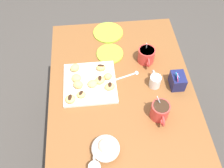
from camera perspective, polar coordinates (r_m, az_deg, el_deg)
The scene contains 27 objects.
ground_plane at distance 2.00m, azimuth 1.53°, elevation -13.14°, with size 8.00×8.00×0.00m, color #423D38.
dining_table at distance 1.47m, azimuth 2.03°, elevation -3.93°, with size 1.07×0.77×0.73m.
pastry_plate_square at distance 1.37m, azimuth -5.01°, elevation 0.21°, with size 0.28×0.28×0.02m, color white.
coffee_mug_red_left at distance 1.45m, azimuth 7.79°, elevation 6.50°, with size 0.13×0.10×0.13m.
coffee_mug_red_right at distance 1.24m, azimuth 10.83°, elevation -5.98°, with size 0.13×0.09×0.14m.
cream_pitcher_white at distance 1.35m, azimuth 9.69°, elevation 0.87°, with size 0.10×0.06×0.07m.
sugar_caddy at distance 1.38m, azimuth 14.58°, elevation 0.72°, with size 0.09×0.07×0.11m.
ice_cream_bowl at distance 1.15m, azimuth -1.46°, elevation -14.22°, with size 0.13×0.13×0.10m.
chocolate_sauce_pitcher at distance 1.13m, azimuth -3.95°, elevation -18.44°, with size 0.09×0.05×0.06m.
saucer_lime_left at distance 1.64m, azimuth -0.88°, elevation 11.57°, with size 0.19×0.19×0.01m, color #9EC633.
saucer_lime_right at distance 1.51m, azimuth -0.48°, elevation 6.87°, with size 0.16×0.16×0.01m, color #9EC633.
loose_spoon_near_saucer at distance 1.40m, azimuth 3.84°, elevation 1.95°, with size 0.06×0.15×0.01m.
beignet_0 at distance 1.35m, azimuth -2.73°, elevation 0.91°, with size 0.05×0.05×0.03m, color #E5B260.
chocolate_drizzle_0 at distance 1.33m, azimuth -2.76°, elevation 1.37°, with size 0.04×0.02×0.01m, color black.
beignet_1 at distance 1.29m, azimuth -9.40°, elevation -3.38°, with size 0.05×0.05×0.03m, color #E5B260.
chocolate_drizzle_1 at distance 1.28m, azimuth -9.50°, elevation -2.97°, with size 0.04×0.02×0.01m, color black.
beignet_2 at distance 1.40m, azimuth -2.51°, elevation 3.73°, with size 0.05×0.04×0.04m, color #E5B260.
chocolate_drizzle_2 at distance 1.38m, azimuth -2.53°, elevation 4.23°, with size 0.04×0.01×0.01m, color black.
beignet_3 at distance 1.37m, azimuth -8.04°, elevation 1.37°, with size 0.05×0.05×0.03m, color #E5B260.
beignet_4 at distance 1.41m, azimuth -8.40°, elevation 3.66°, with size 0.06×0.05×0.04m, color #E5B260.
beignet_5 at distance 1.30m, azimuth -6.96°, elevation -2.38°, with size 0.04×0.05×0.03m, color #E5B260.
chocolate_drizzle_5 at distance 1.29m, azimuth -7.03°, elevation -1.99°, with size 0.03×0.02×0.01m, color black.
beignet_6 at distance 1.36m, azimuth -0.90°, elevation 1.75°, with size 0.04×0.04×0.03m, color #E5B260.
beignet_7 at distance 1.33m, azimuth -7.66°, elevation -0.14°, with size 0.05×0.05×0.04m, color #E5B260.
beignet_8 at distance 1.34m, azimuth -4.46°, elevation 0.09°, with size 0.05×0.05×0.03m, color #E5B260.
beignet_9 at distance 1.32m, azimuth -0.48°, elevation -0.56°, with size 0.05×0.05×0.03m, color #E5B260.
chocolate_drizzle_9 at distance 1.31m, azimuth -0.48°, elevation -0.10°, with size 0.03×0.02×0.01m, color black.
Camera 1 is at (0.77, -0.13, 1.84)m, focal length 40.40 mm.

